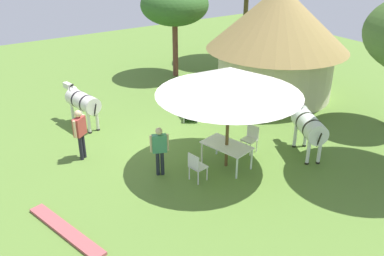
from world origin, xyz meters
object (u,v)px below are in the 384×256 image
(patio_dining_table, at_px, (227,147))
(patio_chair_west_end, at_px, (251,137))
(guest_beside_umbrella, at_px, (159,147))
(standing_watcher, at_px, (80,130))
(zebra_by_umbrella, at_px, (308,125))
(zebra_nearest_camera, at_px, (82,101))
(acacia_tree_behind_hut, at_px, (175,5))
(thatched_hut, at_px, (277,37))
(patio_chair_near_lawn, at_px, (196,165))
(striped_lounge_chair, at_px, (191,113))
(shade_umbrella, at_px, (229,81))

(patio_dining_table, height_order, patio_chair_west_end, patio_chair_west_end)
(guest_beside_umbrella, bearing_deg, standing_watcher, 148.24)
(patio_dining_table, xyz_separation_m, zebra_by_umbrella, (0.85, 2.63, 0.38))
(zebra_nearest_camera, height_order, acacia_tree_behind_hut, acacia_tree_behind_hut)
(thatched_hut, height_order, patio_dining_table, thatched_hut)
(acacia_tree_behind_hut, bearing_deg, standing_watcher, -51.35)
(thatched_hut, relative_size, guest_beside_umbrella, 3.85)
(patio_dining_table, bearing_deg, guest_beside_umbrella, -109.27)
(thatched_hut, bearing_deg, patio_chair_near_lawn, -59.82)
(standing_watcher, xyz_separation_m, striped_lounge_chair, (-0.62, 4.58, -0.76))
(guest_beside_umbrella, height_order, zebra_by_umbrella, zebra_by_umbrella)
(patio_dining_table, relative_size, guest_beside_umbrella, 1.06)
(thatched_hut, xyz_separation_m, zebra_nearest_camera, (-1.45, -8.19, -1.58))
(patio_chair_west_end, xyz_separation_m, standing_watcher, (-2.62, -4.81, 0.49))
(standing_watcher, distance_m, striped_lounge_chair, 4.69)
(striped_lounge_chair, relative_size, zebra_by_umbrella, 0.47)
(patio_chair_near_lawn, bearing_deg, acacia_tree_behind_hut, 142.76)
(patio_chair_near_lawn, xyz_separation_m, acacia_tree_behind_hut, (-8.67, 4.64, 2.94))
(guest_beside_umbrella, height_order, standing_watcher, standing_watcher)
(patio_dining_table, relative_size, patio_chair_west_end, 1.85)
(striped_lounge_chair, height_order, acacia_tree_behind_hut, acacia_tree_behind_hut)
(standing_watcher, height_order, acacia_tree_behind_hut, acacia_tree_behind_hut)
(shade_umbrella, relative_size, patio_chair_near_lawn, 4.77)
(thatched_hut, relative_size, patio_chair_west_end, 6.68)
(shade_umbrella, height_order, zebra_nearest_camera, shade_umbrella)
(guest_beside_umbrella, xyz_separation_m, zebra_by_umbrella, (1.54, 4.60, 0.10))
(shade_umbrella, xyz_separation_m, striped_lounge_chair, (-3.54, 1.02, -2.55))
(patio_chair_west_end, relative_size, striped_lounge_chair, 0.95)
(patio_dining_table, xyz_separation_m, guest_beside_umbrella, (-0.69, -1.97, 0.28))
(shade_umbrella, xyz_separation_m, patio_chair_near_lawn, (0.20, -1.27, -2.28))
(shade_umbrella, distance_m, zebra_nearest_camera, 6.12)
(patio_chair_west_end, bearing_deg, zebra_by_umbrella, -143.92)
(striped_lounge_chair, bearing_deg, standing_watcher, 42.31)
(thatched_hut, height_order, striped_lounge_chair, thatched_hut)
(patio_chair_near_lawn, relative_size, acacia_tree_behind_hut, 0.20)
(patio_chair_west_end, bearing_deg, guest_beside_umbrella, 69.47)
(patio_dining_table, relative_size, zebra_nearest_camera, 0.76)
(zebra_by_umbrella, distance_m, acacia_tree_behind_hut, 9.66)
(striped_lounge_chair, height_order, zebra_nearest_camera, zebra_nearest_camera)
(patio_chair_near_lawn, height_order, zebra_by_umbrella, zebra_by_umbrella)
(striped_lounge_chair, height_order, zebra_by_umbrella, zebra_by_umbrella)
(patio_chair_west_end, distance_m, standing_watcher, 5.50)
(patio_dining_table, relative_size, zebra_by_umbrella, 0.82)
(patio_chair_west_end, relative_size, zebra_nearest_camera, 0.41)
(patio_chair_near_lawn, distance_m, striped_lounge_chair, 4.40)
(striped_lounge_chair, relative_size, acacia_tree_behind_hut, 0.21)
(thatched_hut, relative_size, patio_dining_table, 3.62)
(patio_chair_west_end, height_order, striped_lounge_chair, patio_chair_west_end)
(thatched_hut, distance_m, acacia_tree_behind_hut, 5.25)
(zebra_by_umbrella, bearing_deg, patio_chair_near_lawn, -163.23)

